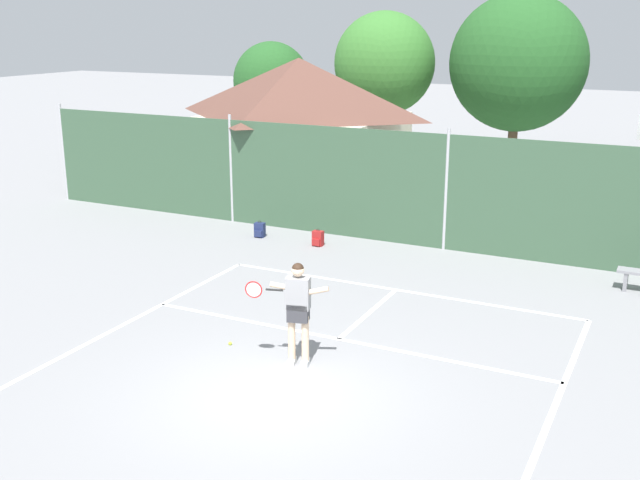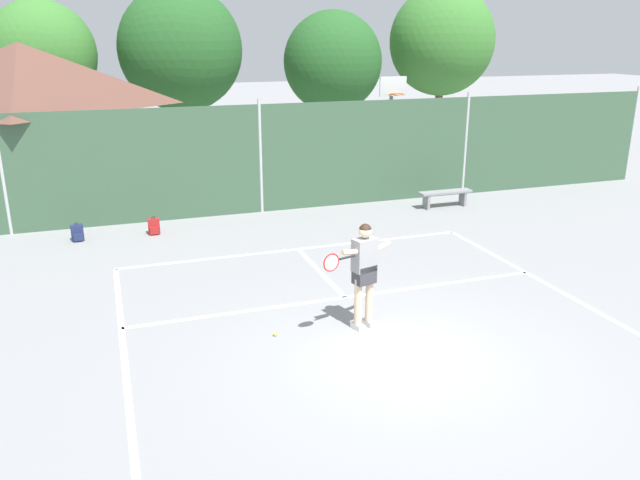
# 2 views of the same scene
# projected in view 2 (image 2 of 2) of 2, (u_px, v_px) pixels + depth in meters

# --- Properties ---
(ground_plane) EXTENTS (120.00, 120.00, 0.00)m
(ground_plane) POSITION_uv_depth(u_px,v_px,m) (402.00, 357.00, 9.80)
(ground_plane) COLOR gray
(court_markings) EXTENTS (8.30, 11.10, 0.01)m
(court_markings) POSITION_uv_depth(u_px,v_px,m) (385.00, 339.00, 10.38)
(court_markings) COLOR white
(court_markings) RESTS_ON ground
(chainlink_fence) EXTENTS (26.09, 0.09, 3.16)m
(chainlink_fence) POSITION_uv_depth(u_px,v_px,m) (261.00, 159.00, 17.43)
(chainlink_fence) COLOR #38563D
(chainlink_fence) RESTS_ON ground
(basketball_hoop) EXTENTS (0.90, 0.67, 3.55)m
(basketball_hoop) POSITION_uv_depth(u_px,v_px,m) (391.00, 116.00, 20.09)
(basketball_hoop) COLOR #9E9EA3
(basketball_hoop) RESTS_ON ground
(clubhouse_building) EXTENTS (6.43, 5.58, 4.60)m
(clubhouse_building) POSITION_uv_depth(u_px,v_px,m) (28.00, 121.00, 18.45)
(clubhouse_building) COLOR beige
(clubhouse_building) RESTS_ON ground
(treeline_backdrop) EXTENTS (26.95, 4.57, 7.03)m
(treeline_backdrop) POSITION_uv_depth(u_px,v_px,m) (252.00, 52.00, 26.95)
(treeline_backdrop) COLOR brown
(treeline_backdrop) RESTS_ON ground
(tennis_player) EXTENTS (1.37, 0.53, 1.85)m
(tennis_player) POSITION_uv_depth(u_px,v_px,m) (364.00, 267.00, 10.45)
(tennis_player) COLOR silver
(tennis_player) RESTS_ON ground
(tennis_ball) EXTENTS (0.07, 0.07, 0.07)m
(tennis_ball) POSITION_uv_depth(u_px,v_px,m) (275.00, 334.00, 10.48)
(tennis_ball) COLOR #CCE033
(tennis_ball) RESTS_ON ground
(backpack_navy) EXTENTS (0.30, 0.27, 0.46)m
(backpack_navy) POSITION_uv_depth(u_px,v_px,m) (77.00, 233.00, 15.29)
(backpack_navy) COLOR navy
(backpack_navy) RESTS_ON ground
(backpack_red) EXTENTS (0.28, 0.24, 0.46)m
(backpack_red) POSITION_uv_depth(u_px,v_px,m) (154.00, 227.00, 15.81)
(backpack_red) COLOR maroon
(backpack_red) RESTS_ON ground
(courtside_bench) EXTENTS (1.60, 0.36, 0.48)m
(courtside_bench) POSITION_uv_depth(u_px,v_px,m) (445.00, 195.00, 18.26)
(courtside_bench) COLOR gray
(courtside_bench) RESTS_ON ground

